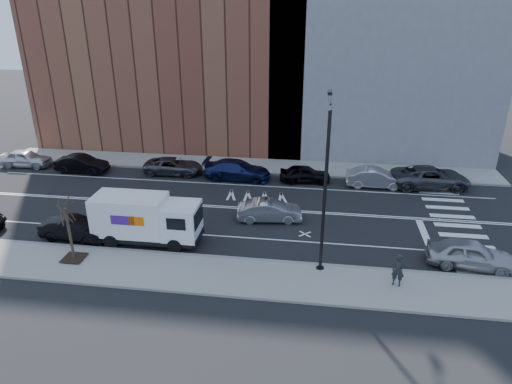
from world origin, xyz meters
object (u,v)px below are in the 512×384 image
(far_parked_b, at_px, (82,164))
(near_parked_front, at_px, (470,254))
(fedex_van, at_px, (146,219))
(far_parked_a, at_px, (26,158))
(pedestrian, at_px, (398,270))
(driving_sedan, at_px, (269,211))

(far_parked_b, xyz_separation_m, near_parked_front, (28.83, -11.13, 0.06))
(fedex_van, bearing_deg, near_parked_front, -0.97)
(far_parked_a, distance_m, pedestrian, 33.43)
(far_parked_b, height_order, driving_sedan, far_parked_b)
(fedex_van, bearing_deg, far_parked_b, 132.01)
(driving_sedan, relative_size, pedestrian, 2.44)
(fedex_van, relative_size, pedestrian, 3.71)
(driving_sedan, distance_m, pedestrian, 10.12)
(fedex_van, xyz_separation_m, near_parked_front, (18.90, -0.22, -0.77))
(fedex_van, xyz_separation_m, driving_sedan, (7.14, 3.96, -0.86))
(fedex_van, xyz_separation_m, pedestrian, (14.60, -2.86, -0.54))
(fedex_van, height_order, driving_sedan, fedex_van)
(near_parked_front, height_order, pedestrian, pedestrian)
(driving_sedan, bearing_deg, far_parked_a, 64.18)
(fedex_van, bearing_deg, driving_sedan, 28.74)
(far_parked_a, height_order, near_parked_front, near_parked_front)
(far_parked_a, height_order, pedestrian, pedestrian)
(pedestrian, bearing_deg, driving_sedan, 149.63)
(fedex_van, xyz_separation_m, far_parked_a, (-15.57, 11.54, -0.81))
(far_parked_b, distance_m, near_parked_front, 30.90)
(driving_sedan, relative_size, near_parked_front, 0.92)
(far_parked_a, relative_size, pedestrian, 2.52)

